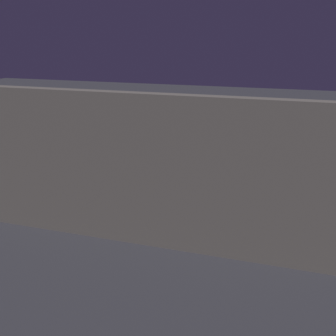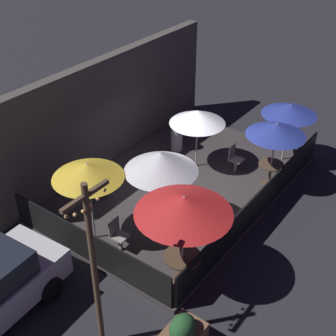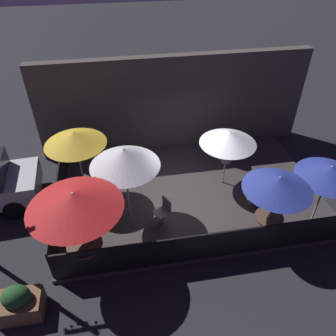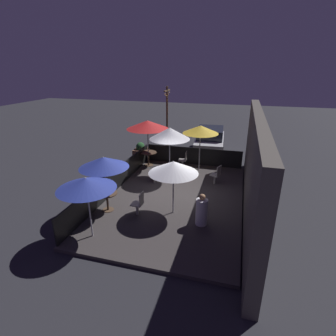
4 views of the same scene
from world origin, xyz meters
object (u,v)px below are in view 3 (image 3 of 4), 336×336
object	(u,v)px
patio_umbrella_1	(74,200)
dining_table_1	(86,248)
patron_0	(227,150)
planter_box	(19,303)
dining_table_0	(268,221)
patio_umbrella_0	(278,183)
patio_umbrella_5	(228,137)
patio_chair_1	(84,199)
patio_chair_2	(132,157)
patio_umbrella_2	(124,157)
patio_umbrella_4	(75,138)
patio_chair_3	(251,192)
patio_umbrella_3	(330,172)
patio_chair_0	(164,211)

from	to	relation	value
patio_umbrella_1	dining_table_1	xyz separation A→B (m)	(0.00, 0.00, -1.66)
patron_0	planter_box	xyz separation A→B (m)	(-6.46, -4.73, -0.23)
patio_umbrella_1	dining_table_0	distance (m)	5.24
patio_umbrella_0	patio_umbrella_5	distance (m)	2.49
patio_chair_1	planter_box	bearing A→B (deg)	-28.11
planter_box	patio_chair_2	bearing A→B (deg)	58.42
patio_umbrella_0	patio_umbrella_1	bearing A→B (deg)	-178.72
patio_umbrella_5	dining_table_0	xyz separation A→B (m)	(0.49, -2.44, -1.25)
patio_umbrella_2	patio_umbrella_4	xyz separation A→B (m)	(-1.35, 1.24, -0.04)
patio_chair_1	patron_0	world-z (taller)	patron_0
patio_umbrella_2	patio_chair_3	xyz separation A→B (m)	(3.74, -0.15, -1.71)
dining_table_1	patio_chair_1	distance (m)	1.95
patio_umbrella_0	dining_table_1	size ratio (longest dim) A/B	2.37
patio_umbrella_5	dining_table_1	distance (m)	5.28
patio_umbrella_3	patio_chair_0	world-z (taller)	patio_umbrella_3
patio_umbrella_1	patio_chair_3	bearing A→B (deg)	15.57
patio_umbrella_0	patron_0	xyz separation A→B (m)	(-0.01, 3.57, -1.44)
patio_umbrella_0	patron_0	world-z (taller)	patio_umbrella_0
patron_0	patio_chair_3	bearing A→B (deg)	-100.20
patio_umbrella_3	planter_box	distance (m)	8.36
patio_umbrella_1	patio_umbrella_5	size ratio (longest dim) A/B	1.22
patio_chair_1	planter_box	size ratio (longest dim) A/B	0.93
patron_0	patio_umbrella_1	bearing A→B (deg)	-153.85
patio_chair_3	planter_box	xyz separation A→B (m)	(-6.47, -2.43, -0.21)
patio_chair_3	patio_umbrella_0	bearing A→B (deg)	0.00
patio_chair_0	planter_box	bearing A→B (deg)	3.72
patio_chair_1	patron_0	bearing A→B (deg)	105.99
dining_table_0	patio_chair_0	world-z (taller)	patio_chair_0
patio_umbrella_0	patio_chair_1	world-z (taller)	patio_umbrella_0
patio_umbrella_5	dining_table_0	distance (m)	2.78
dining_table_0	patron_0	bearing A→B (deg)	90.15
patio_umbrella_3	dining_table_1	size ratio (longest dim) A/B	2.27
patio_umbrella_5	patio_chair_3	bearing A→B (deg)	-67.10
patio_umbrella_0	patio_umbrella_3	bearing A→B (deg)	10.00
patio_umbrella_3	dining_table_1	xyz separation A→B (m)	(-6.57, -0.40, -1.26)
patio_umbrella_4	patio_chair_3	xyz separation A→B (m)	(5.10, -1.39, -1.67)
patio_chair_3	patron_0	bearing A→B (deg)	-179.64
patio_chair_0	patron_0	xyz separation A→B (m)	(2.77, 2.61, 0.01)
patio_umbrella_1	patio_chair_0	bearing A→B (deg)	26.22
patio_umbrella_4	patio_chair_1	size ratio (longest dim) A/B	2.57
patio_umbrella_1	dining_table_0	bearing A→B (deg)	1.28
patio_chair_2	patio_chair_3	distance (m)	4.25
patio_chair_1	patio_chair_2	xyz separation A→B (m)	(1.59, 1.89, -0.01)
patio_umbrella_2	patio_umbrella_0	bearing A→B (deg)	-20.76
patio_umbrella_1	patron_0	world-z (taller)	patio_umbrella_1
patio_umbrella_5	patron_0	distance (m)	1.80
dining_table_1	patio_chair_0	bearing A→B (deg)	26.22
patio_chair_1	patio_chair_3	bearing A→B (deg)	80.67
patio_chair_3	patio_umbrella_5	bearing A→B (deg)	-157.02
patio_umbrella_3	patio_umbrella_4	bearing A→B (deg)	160.50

